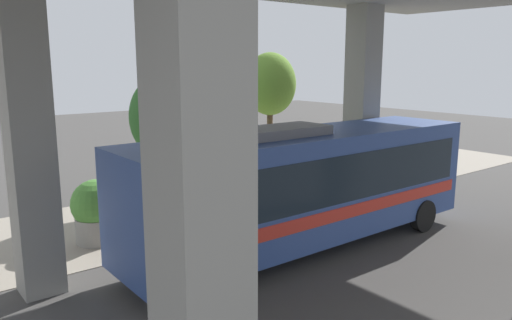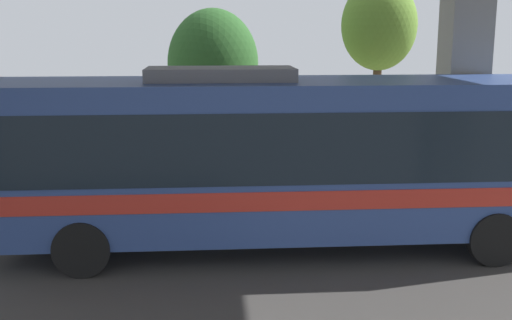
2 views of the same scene
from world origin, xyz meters
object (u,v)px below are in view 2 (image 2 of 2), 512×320
Objects in this scene: planter_middle at (82,163)px; bus at (278,153)px; fire_hydrant at (327,178)px; street_tree_near at (213,64)px; planter_front at (138,166)px; planter_back at (296,172)px; street_tree_far at (379,27)px.

bus is at bearing 47.85° from planter_middle.
bus is 11.61× the size of fire_hydrant.
bus is 6.27m from street_tree_near.
planter_back is at bearing 70.53° from planter_front.
planter_back reaches higher than planter_front.
street_tree_near is at bearing -127.10° from fire_hydrant.
street_tree_near is (-6.00, -1.17, 1.37)m from bus.
planter_back is (0.83, -0.94, 0.37)m from fire_hydrant.
planter_middle is (-0.25, -6.21, 0.46)m from fire_hydrant.
street_tree_far reaches higher than bus.
street_tree_near is at bearing 129.43° from planter_front.
street_tree_far is (-1.94, 1.71, 3.81)m from fire_hydrant.
fire_hydrant is (-3.84, 1.70, -1.44)m from bus.
bus reaches higher than planter_middle.
planter_middle reaches higher than planter_front.
planter_back is 0.30× the size of street_tree_far.
street_tree_near is at bearing -92.84° from street_tree_far.
bus is 3.28m from planter_back.
planter_middle is 1.12× the size of planter_back.
planter_back is at bearing -48.32° from fire_hydrant.
fire_hydrant is at bearing 83.57° from planter_front.
bus is at bearing -30.53° from street_tree_far.
street_tree_near reaches higher than bus.
street_tree_near is at bearing -168.97° from bus.
street_tree_far reaches higher than planter_front.
bus is 2.28× the size of street_tree_near.
bus reaches higher than planter_back.
fire_hydrant is 0.56× the size of planter_back.
street_tree_far is (-1.40, 6.55, 3.53)m from planter_front.
planter_front is at bearing -144.32° from bus.
street_tree_far reaches higher than planter_middle.
planter_middle is 5.38m from planter_back.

